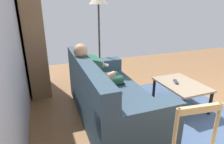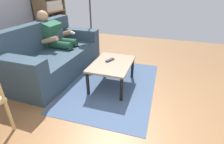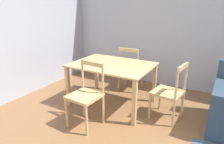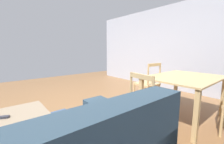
% 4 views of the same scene
% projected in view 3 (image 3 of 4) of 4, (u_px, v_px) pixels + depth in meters
% --- Properties ---
extents(wall_back, '(6.33, 0.12, 2.55)m').
position_uv_depth(wall_back, '(216.00, 29.00, 3.75)').
color(wall_back, '#B2B7C6').
rests_on(wall_back, ground_plane).
extents(dining_table, '(1.35, 0.98, 0.75)m').
position_uv_depth(dining_table, '(112.00, 70.00, 3.45)').
color(dining_table, tan).
rests_on(dining_table, ground_plane).
extents(dining_chair_near_wall, '(0.47, 0.47, 0.91)m').
position_uv_depth(dining_chair_near_wall, '(130.00, 69.00, 4.14)').
color(dining_chair_near_wall, tan).
rests_on(dining_chair_near_wall, ground_plane).
extents(dining_chair_facing_couch, '(0.47, 0.47, 0.91)m').
position_uv_depth(dining_chair_facing_couch, '(169.00, 92.00, 3.04)').
color(dining_chair_facing_couch, tan).
rests_on(dining_chair_facing_couch, ground_plane).
extents(dining_chair_by_doorway, '(0.45, 0.45, 0.93)m').
position_uv_depth(dining_chair_by_doorway, '(86.00, 95.00, 2.88)').
color(dining_chair_by_doorway, tan).
rests_on(dining_chair_by_doorway, ground_plane).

